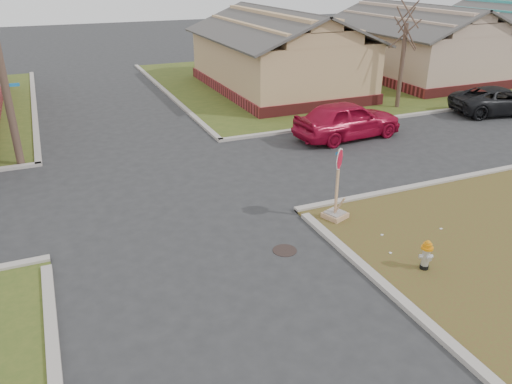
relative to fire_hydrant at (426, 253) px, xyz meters
name	(u,v)px	position (x,y,z in m)	size (l,w,h in m)	color
ground	(199,259)	(-4.95, 2.67, -0.48)	(120.00, 120.00, 0.00)	#27282A
verge_far_right	(420,70)	(17.05, 20.67, -0.46)	(37.00, 19.00, 0.05)	#3B4C1B
curbs	(155,186)	(-4.95, 7.67, -0.48)	(80.00, 40.00, 0.12)	#A39B93
manhole	(285,250)	(-2.75, 2.17, -0.47)	(0.64, 0.64, 0.01)	black
side_house_yellow	(278,52)	(5.05, 19.17, 1.71)	(7.60, 11.60, 4.70)	maroon
side_house_tan	(415,43)	(15.05, 19.17, 1.71)	(7.60, 11.60, 4.70)	maroon
tree_mid_right	(402,66)	(9.05, 12.87, 1.67)	(0.22, 0.22, 4.20)	#473229
fire_hydrant	(426,253)	(0.00, 0.00, 0.00)	(0.29, 0.29, 0.79)	black
stop_sign	(336,203)	(-0.59, 3.21, 0.04)	(0.62, 0.60, 2.18)	#9E7C55
red_sedan	(348,120)	(3.87, 9.61, 0.33)	(1.93, 4.79, 1.63)	#A30B2C
dark_pickup	(500,100)	(13.04, 9.95, 0.19)	(2.22, 4.81, 1.34)	black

